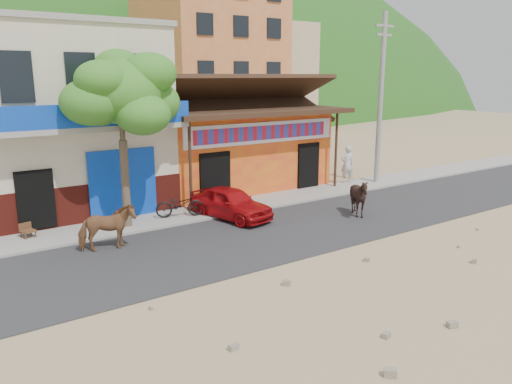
# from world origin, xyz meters

# --- Properties ---
(ground) EXTENTS (120.00, 120.00, 0.00)m
(ground) POSITION_xyz_m (0.00, 0.00, 0.00)
(ground) COLOR #9E825B
(ground) RESTS_ON ground
(road) EXTENTS (60.00, 5.00, 0.04)m
(road) POSITION_xyz_m (0.00, 2.50, 0.02)
(road) COLOR #28282B
(road) RESTS_ON ground
(sidewalk) EXTENTS (60.00, 2.00, 0.12)m
(sidewalk) POSITION_xyz_m (0.00, 6.00, 0.06)
(sidewalk) COLOR gray
(sidewalk) RESTS_ON ground
(dance_club) EXTENTS (8.00, 6.00, 3.60)m
(dance_club) POSITION_xyz_m (2.00, 10.00, 1.80)
(dance_club) COLOR orange
(dance_club) RESTS_ON ground
(cafe_building) EXTENTS (7.00, 6.00, 7.00)m
(cafe_building) POSITION_xyz_m (-5.50, 10.00, 3.50)
(cafe_building) COLOR beige
(cafe_building) RESTS_ON ground
(apartment_front) EXTENTS (9.00, 9.00, 12.00)m
(apartment_front) POSITION_xyz_m (9.00, 24.00, 6.00)
(apartment_front) COLOR #CC723F
(apartment_front) RESTS_ON ground
(apartment_rear) EXTENTS (8.00, 8.00, 10.00)m
(apartment_rear) POSITION_xyz_m (18.00, 30.00, 5.00)
(apartment_rear) COLOR tan
(apartment_rear) RESTS_ON ground
(tree) EXTENTS (3.00, 3.00, 6.00)m
(tree) POSITION_xyz_m (-4.60, 5.80, 3.12)
(tree) COLOR #2D721E
(tree) RESTS_ON sidewalk
(utility_pole) EXTENTS (0.24, 0.24, 8.00)m
(utility_pole) POSITION_xyz_m (8.20, 6.00, 4.12)
(utility_pole) COLOR gray
(utility_pole) RESTS_ON sidewalk
(cow_tan) EXTENTS (1.76, 0.99, 1.41)m
(cow_tan) POSITION_xyz_m (-5.92, 3.94, 0.74)
(cow_tan) COLOR brown
(cow_tan) RESTS_ON road
(cow_dark) EXTENTS (1.66, 1.56, 1.49)m
(cow_dark) POSITION_xyz_m (3.12, 2.26, 0.78)
(cow_dark) COLOR black
(cow_dark) RESTS_ON road
(red_car) EXTENTS (2.14, 3.70, 1.18)m
(red_car) POSITION_xyz_m (-1.00, 4.80, 0.63)
(red_car) COLOR #A80C10
(red_car) RESTS_ON road
(scooter) EXTENTS (1.87, 1.17, 0.93)m
(scooter) POSITION_xyz_m (-2.59, 5.79, 0.58)
(scooter) COLOR black
(scooter) RESTS_ON sidewalk
(pedestrian) EXTENTS (0.76, 0.61, 1.80)m
(pedestrian) POSITION_xyz_m (6.86, 6.70, 1.02)
(pedestrian) COLOR silver
(pedestrian) RESTS_ON sidewalk
(cafe_chair_left) EXTENTS (0.50, 0.50, 0.87)m
(cafe_chair_left) POSITION_xyz_m (-7.74, 6.37, 0.56)
(cafe_chair_left) COLOR #4B2619
(cafe_chair_left) RESTS_ON sidewalk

